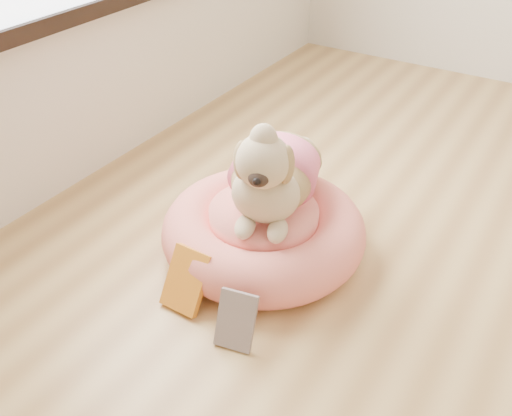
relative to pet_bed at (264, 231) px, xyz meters
The scene contains 4 objects.
pet_bed is the anchor object (origin of this frame).
dog 0.29m from the pet_bed, 68.50° to the left, with size 0.36×0.52×0.38m, color brown, non-canonical shape.
book_yellow 0.35m from the pet_bed, 101.48° to the right, with size 0.13×0.03×0.20m, color yellow.
book_white 0.43m from the pet_bed, 69.38° to the right, with size 0.11×0.02×0.17m, color silver.
Camera 1 is at (-0.28, -1.18, 1.28)m, focal length 40.00 mm.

